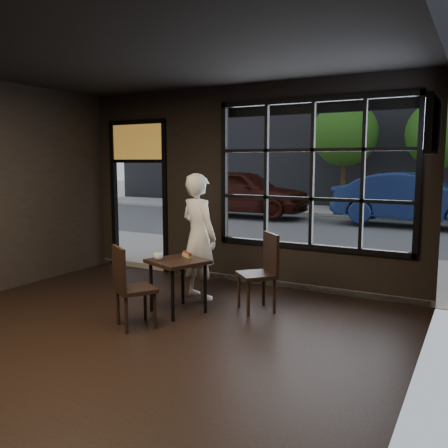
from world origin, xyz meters
The scene contains 18 objects.
floor centered at (0.00, 0.00, -0.01)m, with size 6.00×7.00×0.02m, color black.
ceiling centered at (0.00, 0.00, 3.21)m, with size 6.00×7.00×0.02m, color black.
wall_right centered at (3.00, 0.00, 1.60)m, with size 0.04×7.00×3.20m, color black.
window_frame centered at (1.20, 3.50, 1.80)m, with size 3.06×0.12×2.28m, color black.
stained_transom centered at (-2.10, 3.50, 2.35)m, with size 1.20×0.06×0.70m, color orange.
street_asphalt centered at (0.00, 24.00, -0.02)m, with size 60.00×41.00×0.04m, color #545456.
building_across centered at (0.00, 23.00, 7.50)m, with size 28.00×12.00×15.00m, color #5B5956.
cafe_table centered at (0.00, 1.66, 0.36)m, with size 0.66×0.66×0.72m, color black.
chair_near centered at (-0.13, 0.95, 0.50)m, with size 0.43×0.43×1.00m, color black.
chair_window centered at (0.88, 2.23, 0.52)m, with size 0.45×0.45×1.05m, color black.
man centered at (-0.11, 2.36, 0.91)m, with size 0.67×0.44×1.83m, color silver.
hotdog centered at (0.00, 1.88, 0.74)m, with size 0.20×0.08×0.06m, color tan, non-canonical shape.
cup centered at (-0.21, 1.52, 0.76)m, with size 0.12×0.12×0.10m, color silver.
tv centered at (2.93, 2.55, 2.40)m, with size 0.12×1.10×0.64m, color black.
navy_car centered at (1.66, 11.89, 0.88)m, with size 1.65×4.74×1.56m, color #13204A.
maroon_car centered at (-4.14, 11.84, 0.91)m, with size 1.92×4.77×1.62m, color black.
tree_left centered at (-1.40, 15.30, 3.05)m, with size 2.54×2.54×4.34m.
tree_right centered at (2.02, 15.37, 2.96)m, with size 2.46×2.46×4.20m.
Camera 1 is at (3.47, -3.41, 2.00)m, focal length 38.00 mm.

